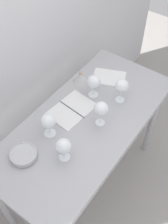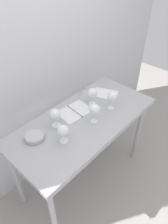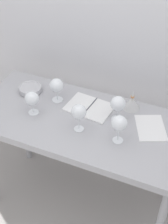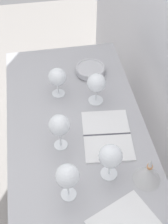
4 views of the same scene
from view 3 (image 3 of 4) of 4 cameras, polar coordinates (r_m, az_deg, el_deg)
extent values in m
plane|color=#9C9791|center=(2.71, -0.60, -15.69)|extent=(6.00, 6.00, 0.00)
cube|color=silver|center=(2.19, 4.51, 14.63)|extent=(3.80, 0.04, 2.60)
cube|color=#A4A4A9|center=(2.04, -0.76, -1.59)|extent=(1.40, 0.64, 0.04)
cube|color=#A4A4A9|center=(1.84, -4.92, -7.90)|extent=(1.40, 0.01, 0.05)
cylinder|color=#A4A4A9|center=(2.76, -10.71, -1.79)|extent=(0.05, 0.05, 0.86)
cylinder|color=white|center=(2.10, -9.02, -0.05)|extent=(0.07, 0.07, 0.00)
cylinder|color=white|center=(2.07, -9.13, 0.74)|extent=(0.01, 0.01, 0.07)
sphere|color=white|center=(2.03, -9.34, 2.38)|extent=(0.09, 0.09, 0.09)
cylinder|color=maroon|center=(2.04, -9.29, 2.02)|extent=(0.06, 0.06, 0.03)
cylinder|color=white|center=(2.03, 5.88, -1.24)|extent=(0.07, 0.07, 0.00)
cylinder|color=white|center=(2.01, 5.96, -0.32)|extent=(0.01, 0.01, 0.08)
sphere|color=white|center=(1.95, 6.12, 1.51)|extent=(0.10, 0.10, 0.10)
cylinder|color=maroon|center=(1.96, 6.09, 1.12)|extent=(0.07, 0.07, 0.02)
cylinder|color=white|center=(1.95, -0.91, -3.04)|extent=(0.06, 0.06, 0.00)
cylinder|color=white|center=(1.92, -0.93, -1.96)|extent=(0.01, 0.01, 0.09)
sphere|color=white|center=(1.86, -0.96, 0.02)|extent=(0.09, 0.09, 0.09)
cylinder|color=maroon|center=(1.87, -0.95, -0.35)|extent=(0.06, 0.06, 0.02)
cylinder|color=white|center=(2.18, -4.76, 2.21)|extent=(0.08, 0.08, 0.00)
cylinder|color=white|center=(2.16, -4.82, 3.07)|extent=(0.01, 0.01, 0.08)
sphere|color=white|center=(2.11, -4.93, 4.77)|extent=(0.09, 0.09, 0.09)
cylinder|color=maroon|center=(2.12, -4.91, 4.41)|extent=(0.07, 0.07, 0.02)
cylinder|color=white|center=(1.89, 6.05, -5.05)|extent=(0.06, 0.06, 0.00)
cylinder|color=white|center=(1.86, 6.16, -3.98)|extent=(0.01, 0.01, 0.09)
sphere|color=white|center=(1.80, 6.34, -2.01)|extent=(0.09, 0.09, 0.09)
cylinder|color=maroon|center=(1.81, 6.31, -2.39)|extent=(0.06, 0.06, 0.02)
cube|color=silver|center=(2.14, -0.78, 1.45)|extent=(0.17, 0.23, 0.01)
cube|color=silver|center=(2.08, 2.81, 0.21)|extent=(0.17, 0.23, 0.01)
cube|color=#3F3F47|center=(2.11, 0.99, 0.84)|extent=(0.03, 0.22, 0.01)
cube|color=white|center=(2.01, 11.86, -2.75)|extent=(0.25, 0.29, 0.00)
cylinder|color=beige|center=(2.29, -9.54, 3.72)|extent=(0.14, 0.14, 0.01)
cylinder|color=#B7B7BC|center=(2.28, -9.59, 4.09)|extent=(0.16, 0.16, 0.03)
torus|color=#B7B7BC|center=(2.27, -9.63, 4.40)|extent=(0.16, 0.16, 0.01)
cone|color=#BCBCBC|center=(2.11, 8.56, 1.68)|extent=(0.12, 0.12, 0.09)
cylinder|color=#C17F4C|center=(2.08, 8.69, 2.73)|extent=(0.02, 0.02, 0.01)
cone|color=#BCBCBC|center=(2.06, 8.76, 3.31)|extent=(0.02, 0.02, 0.04)
camera|label=1|loc=(1.73, -50.76, 31.10)|focal=44.63mm
camera|label=2|loc=(1.73, -57.47, 21.16)|focal=33.99mm
camera|label=4|loc=(1.30, 40.56, 24.22)|focal=51.89mm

